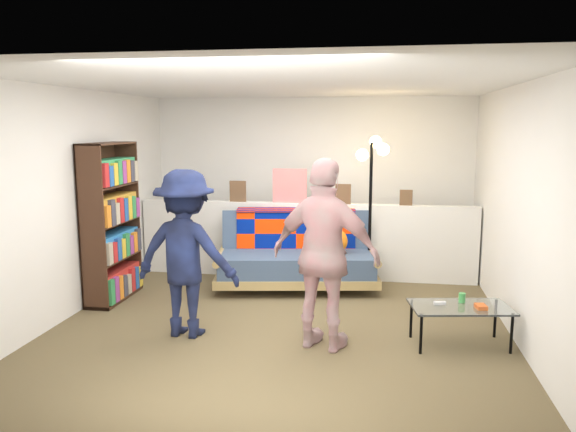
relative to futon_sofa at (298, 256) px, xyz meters
The scene contains 10 objects.
ground 1.36m from the futon_sofa, 88.99° to the right, with size 5.00×5.00×0.00m, color brown.
room_shell 1.52m from the futon_sofa, 88.42° to the right, with size 4.60×5.05×2.45m.
half_wall_ledge 0.51m from the futon_sofa, 87.37° to the left, with size 4.45×0.15×1.00m, color silver.
ledge_decor 0.94m from the futon_sofa, 113.07° to the left, with size 2.97×0.02×0.45m.
futon_sofa is the anchor object (origin of this frame).
bookshelf 2.26m from the futon_sofa, 158.66° to the right, with size 0.30×0.91×1.82m.
coffee_table 2.39m from the futon_sofa, 42.99° to the right, with size 0.96×0.63×0.46m.
floor_lamp 1.32m from the futon_sofa, 15.94° to the left, with size 0.40×0.34×1.88m.
person_left 1.98m from the futon_sofa, 115.15° to the right, with size 1.04×0.60×1.60m, color black.
person_right 2.01m from the futon_sofa, 74.65° to the right, with size 1.02×0.42×1.73m, color pink.
Camera 1 is at (0.94, -5.45, 2.01)m, focal length 35.00 mm.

